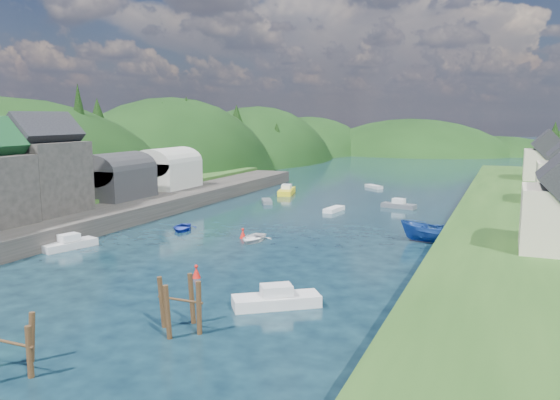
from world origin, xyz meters
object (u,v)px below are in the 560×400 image
at_px(piling_cluster_far, 180,309).
at_px(piling_cluster_near, 10,352).
at_px(channel_buoy_far, 243,234).
at_px(channel_buoy_near, 196,272).

bearing_deg(piling_cluster_far, piling_cluster_near, -121.77).
distance_m(piling_cluster_near, channel_buoy_far, 32.27).
distance_m(piling_cluster_far, channel_buoy_near, 11.04).
distance_m(channel_buoy_near, channel_buoy_far, 14.63).
height_order(piling_cluster_near, channel_buoy_far, piling_cluster_near).
bearing_deg(channel_buoy_near, piling_cluster_far, -63.20).
bearing_deg(channel_buoy_far, piling_cluster_far, -71.62).
distance_m(piling_cluster_far, channel_buoy_far, 25.44).
bearing_deg(piling_cluster_far, channel_buoy_far, 108.38).
distance_m(piling_cluster_near, channel_buoy_near, 17.81).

